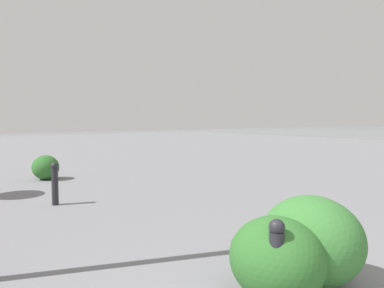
{
  "coord_description": "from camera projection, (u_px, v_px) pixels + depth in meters",
  "views": [
    {
      "loc": [
        -0.4,
        1.42,
        1.59
      ],
      "look_at": [
        9.19,
        -5.79,
        0.76
      ],
      "focal_mm": 34.84,
      "sensor_mm": 36.0,
      "label": 1
    }
  ],
  "objects": [
    {
      "name": "bollard_near",
      "position": [
        276.0,
        266.0,
        2.96
      ],
      "size": [
        0.13,
        0.13,
        0.8
      ],
      "color": "#232328",
      "rests_on": "ground"
    },
    {
      "name": "bollard_mid",
      "position": [
        55.0,
        183.0,
        6.82
      ],
      "size": [
        0.13,
        0.13,
        0.79
      ],
      "color": "#232328",
      "rests_on": "ground"
    },
    {
      "name": "shrub_low",
      "position": [
        311.0,
        240.0,
        3.55
      ],
      "size": [
        1.0,
        0.9,
        0.85
      ],
      "color": "#387533",
      "rests_on": "ground"
    },
    {
      "name": "shrub_round",
      "position": [
        46.0,
        167.0,
        9.68
      ],
      "size": [
        0.75,
        0.67,
        0.64
      ],
      "color": "#2D6628",
      "rests_on": "ground"
    },
    {
      "name": "shrub_wide",
      "position": [
        277.0,
        259.0,
        3.23
      ],
      "size": [
        0.87,
        0.78,
        0.74
      ],
      "color": "#2D6628",
      "rests_on": "ground"
    }
  ]
}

